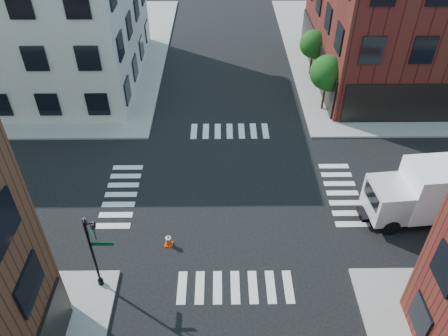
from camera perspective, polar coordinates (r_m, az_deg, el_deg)
ground at (r=27.59m, az=1.04°, el=-3.39°), size 120.00×120.00×0.00m
sidewalk_ne at (r=50.23m, az=25.84°, el=13.62°), size 30.00×30.00×0.15m
sidewalk_nw at (r=49.64m, az=-25.42°, el=13.46°), size 30.00×30.00×0.15m
building_nw at (r=42.73m, az=-27.20°, el=17.17°), size 22.00×16.00×11.00m
tree_near at (r=35.01m, az=13.42°, el=11.81°), size 2.69×2.69×4.49m
tree_far at (r=40.43m, az=11.69°, el=15.40°), size 2.43×2.43×4.07m
signal_pole at (r=21.72m, az=-16.71°, el=-9.76°), size 1.29×1.24×4.60m
box_truck at (r=27.85m, az=26.67°, el=-2.69°), size 8.44×3.25×3.74m
traffic_cone at (r=24.59m, az=-7.28°, el=-9.29°), size 0.49×0.49×0.80m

